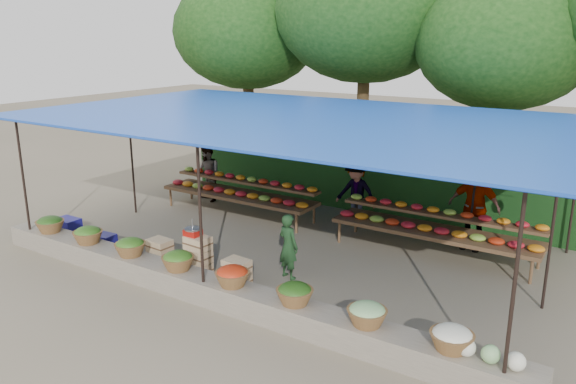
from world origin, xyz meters
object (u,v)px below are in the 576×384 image
Objects in this scene: crate_counter at (197,259)px; blue_crate_back at (104,240)px; vendor_seated at (288,246)px; weighing_scale at (193,232)px; blue_crate_front at (68,226)px.

blue_crate_back is (-2.66, 0.03, -0.17)m from crate_counter.
crate_counter is 1.92× the size of vendor_seated.
weighing_scale reaches higher than blue_crate_front.
weighing_scale reaches higher than blue_crate_back.
vendor_seated is (1.57, 0.82, -0.23)m from weighing_scale.
vendor_seated reaches higher than crate_counter.
weighing_scale is 0.58× the size of blue_crate_front.
crate_counter is at bearing -0.00° from weighing_scale.
blue_crate_front reaches higher than blue_crate_back.
crate_counter is at bearing -3.24° from blue_crate_front.
crate_counter is 7.38× the size of weighing_scale.
blue_crate_back is (1.42, -0.15, -0.03)m from blue_crate_front.
vendor_seated is 2.24× the size of blue_crate_front.
weighing_scale is 0.26× the size of vendor_seated.
crate_counter is at bearing 43.77° from vendor_seated.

